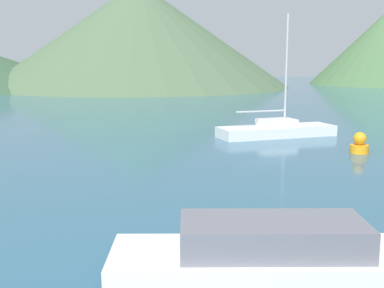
{
  "coord_description": "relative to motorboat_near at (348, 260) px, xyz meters",
  "views": [
    {
      "loc": [
        -0.11,
        -4.19,
        4.41
      ],
      "look_at": [
        0.76,
        14.0,
        1.2
      ],
      "focal_mm": 45.0,
      "sensor_mm": 36.0,
      "label": 1
    }
  ],
  "objects": [
    {
      "name": "buoy_marker",
      "position": [
        5.44,
        13.07,
        0.04
      ],
      "size": [
        0.88,
        0.88,
        1.01
      ],
      "color": "orange",
      "rests_on": "ground_plane"
    },
    {
      "name": "hill_central",
      "position": [
        -8.47,
        71.7,
        7.97
      ],
      "size": [
        48.81,
        48.81,
        16.69
      ],
      "color": "#4C6647",
      "rests_on": "ground_plane"
    },
    {
      "name": "sailboat_inner",
      "position": [
        2.6,
        18.26,
        0.02
      ],
      "size": [
        7.18,
        3.86,
        6.95
      ],
      "rotation": [
        0.0,
        0.0,
        0.28
      ],
      "color": "white",
      "rests_on": "ground_plane"
    },
    {
      "name": "motorboat_near",
      "position": [
        0.0,
        0.0,
        0.0
      ],
      "size": [
        9.22,
        2.29,
        1.88
      ],
      "rotation": [
        0.0,
        0.0,
        -0.04
      ],
      "color": "white",
      "rests_on": "ground_plane"
    }
  ]
}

